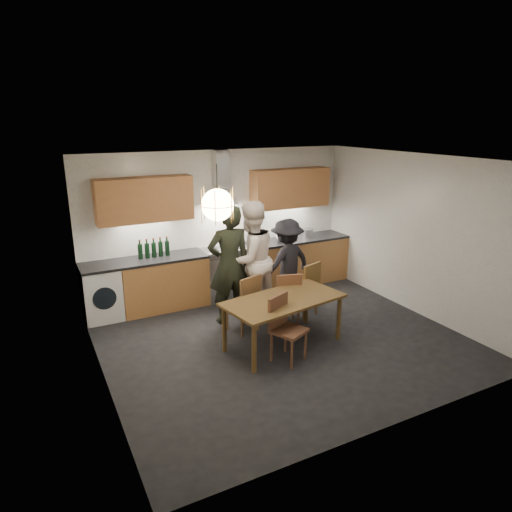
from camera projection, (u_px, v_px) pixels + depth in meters
name	position (u px, v px, depth m)	size (l,w,h in m)	color
ground	(281.00, 339.00, 6.73)	(5.00, 5.00, 0.00)	black
room_shell	(283.00, 226.00, 6.23)	(5.02, 4.52, 2.61)	white
counter_run	(228.00, 272.00, 8.27)	(5.00, 0.62, 0.90)	tan
range_stove	(227.00, 272.00, 8.25)	(0.90, 0.60, 0.92)	silver
wall_fixtures	(223.00, 193.00, 7.94)	(4.30, 0.54, 1.10)	#CD864E
pendant_lamp	(217.00, 205.00, 5.60)	(0.43, 0.43, 0.70)	black
dining_table	(283.00, 304.00, 6.37)	(1.80, 1.11, 0.71)	brown
chair_back_left	(246.00, 300.00, 6.81)	(0.51, 0.51, 0.91)	brown
chair_back_mid	(287.00, 296.00, 7.02)	(0.50, 0.50, 0.88)	brown
chair_back_right	(307.00, 285.00, 7.38)	(0.52, 0.52, 0.91)	brown
chair_front	(284.00, 324.00, 6.04)	(0.53, 0.53, 0.89)	brown
person_left	(229.00, 265.00, 7.06)	(0.69, 0.45, 1.89)	black
person_mid	(251.00, 260.00, 7.32)	(0.92, 0.72, 1.89)	white
person_right	(287.00, 263.00, 7.78)	(0.98, 0.56, 1.52)	black
mixing_bowl	(284.00, 239.00, 8.56)	(0.32, 0.32, 0.08)	#B7B6BA
stock_pot	(307.00, 233.00, 8.86)	(0.22, 0.22, 0.15)	silver
wine_bottles	(154.00, 248.00, 7.56)	(0.53, 0.08, 0.32)	black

